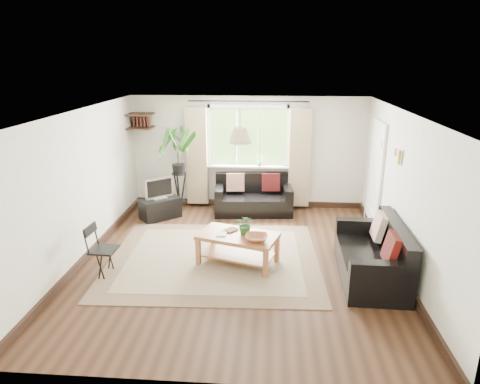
# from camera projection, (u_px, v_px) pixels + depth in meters

# --- Properties ---
(floor) EXTENTS (5.50, 5.50, 0.00)m
(floor) POSITION_uv_depth(u_px,v_px,m) (238.00, 261.00, 6.96)
(floor) COLOR black
(floor) RESTS_ON ground
(ceiling) EXTENTS (5.50, 5.50, 0.00)m
(ceiling) POSITION_uv_depth(u_px,v_px,m) (238.00, 112.00, 6.24)
(ceiling) COLOR white
(ceiling) RESTS_ON floor
(wall_back) EXTENTS (5.00, 0.02, 2.40)m
(wall_back) POSITION_uv_depth(u_px,v_px,m) (248.00, 153.00, 9.21)
(wall_back) COLOR beige
(wall_back) RESTS_ON floor
(wall_front) EXTENTS (5.00, 0.02, 2.40)m
(wall_front) POSITION_uv_depth(u_px,v_px,m) (215.00, 278.00, 3.99)
(wall_front) COLOR beige
(wall_front) RESTS_ON floor
(wall_left) EXTENTS (0.02, 5.50, 2.40)m
(wall_left) POSITION_uv_depth(u_px,v_px,m) (81.00, 187.00, 6.78)
(wall_left) COLOR beige
(wall_left) RESTS_ON floor
(wall_right) EXTENTS (0.02, 5.50, 2.40)m
(wall_right) POSITION_uv_depth(u_px,v_px,m) (404.00, 194.00, 6.42)
(wall_right) COLOR beige
(wall_right) RESTS_ON floor
(rug) EXTENTS (3.50, 3.03, 0.02)m
(rug) POSITION_uv_depth(u_px,v_px,m) (214.00, 258.00, 7.03)
(rug) COLOR #BAAC90
(rug) RESTS_ON floor
(window) EXTENTS (2.50, 0.16, 2.16)m
(window) POSITION_uv_depth(u_px,v_px,m) (248.00, 137.00, 9.07)
(window) COLOR white
(window) RESTS_ON wall_back
(door) EXTENTS (0.06, 0.96, 2.06)m
(door) POSITION_uv_depth(u_px,v_px,m) (375.00, 177.00, 8.10)
(door) COLOR silver
(door) RESTS_ON wall_right
(corner_shelf) EXTENTS (0.50, 0.50, 0.34)m
(corner_shelf) POSITION_uv_depth(u_px,v_px,m) (140.00, 121.00, 8.93)
(corner_shelf) COLOR black
(corner_shelf) RESTS_ON wall_back
(pendant_lamp) EXTENTS (0.36, 0.36, 0.54)m
(pendant_lamp) POSITION_uv_depth(u_px,v_px,m) (240.00, 132.00, 6.72)
(pendant_lamp) COLOR beige
(pendant_lamp) RESTS_ON ceiling
(wall_sconce) EXTENTS (0.12, 0.12, 0.28)m
(wall_sconce) POSITION_uv_depth(u_px,v_px,m) (397.00, 155.00, 6.55)
(wall_sconce) COLOR beige
(wall_sconce) RESTS_ON wall_right
(sofa_back) EXTENTS (1.67, 0.93, 0.76)m
(sofa_back) POSITION_uv_depth(u_px,v_px,m) (253.00, 196.00, 9.01)
(sofa_back) COLOR black
(sofa_back) RESTS_ON floor
(sofa_right) EXTENTS (1.75, 0.91, 0.81)m
(sofa_right) POSITION_uv_depth(u_px,v_px,m) (371.00, 252.00, 6.33)
(sofa_right) COLOR black
(sofa_right) RESTS_ON floor
(coffee_table) EXTENTS (1.37, 1.01, 0.50)m
(coffee_table) POSITION_uv_depth(u_px,v_px,m) (238.00, 249.00, 6.81)
(coffee_table) COLOR brown
(coffee_table) RESTS_ON floor
(table_plant) EXTENTS (0.35, 0.32, 0.33)m
(table_plant) POSITION_uv_depth(u_px,v_px,m) (246.00, 225.00, 6.69)
(table_plant) COLOR #285B24
(table_plant) RESTS_ON coffee_table
(bowl) EXTENTS (0.36, 0.36, 0.09)m
(bowl) POSITION_uv_depth(u_px,v_px,m) (257.00, 238.00, 6.49)
(bowl) COLOR brown
(bowl) RESTS_ON coffee_table
(book_a) EXTENTS (0.15, 0.20, 0.02)m
(book_a) POSITION_uv_depth(u_px,v_px,m) (217.00, 234.00, 6.74)
(book_a) COLOR white
(book_a) RESTS_ON coffee_table
(book_b) EXTENTS (0.27, 0.28, 0.02)m
(book_b) POSITION_uv_depth(u_px,v_px,m) (227.00, 228.00, 6.93)
(book_b) COLOR #563222
(book_b) RESTS_ON coffee_table
(tv_stand) EXTENTS (0.87, 0.83, 0.42)m
(tv_stand) POSITION_uv_depth(u_px,v_px,m) (160.00, 208.00, 8.76)
(tv_stand) COLOR black
(tv_stand) RESTS_ON floor
(tv) EXTENTS (0.58, 0.54, 0.46)m
(tv) POSITION_uv_depth(u_px,v_px,m) (159.00, 188.00, 8.63)
(tv) COLOR #A5A5AA
(tv) RESTS_ON tv_stand
(palm_stand) EXTENTS (0.76, 0.76, 1.80)m
(palm_stand) POSITION_uv_depth(u_px,v_px,m) (179.00, 170.00, 9.00)
(palm_stand) COLOR black
(palm_stand) RESTS_ON floor
(folding_chair) EXTENTS (0.43, 0.43, 0.79)m
(folding_chair) POSITION_uv_depth(u_px,v_px,m) (104.00, 251.00, 6.42)
(folding_chair) COLOR black
(folding_chair) RESTS_ON floor
(sill_plant) EXTENTS (0.14, 0.10, 0.27)m
(sill_plant) POSITION_uv_depth(u_px,v_px,m) (259.00, 160.00, 9.12)
(sill_plant) COLOR #2D6023
(sill_plant) RESTS_ON window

